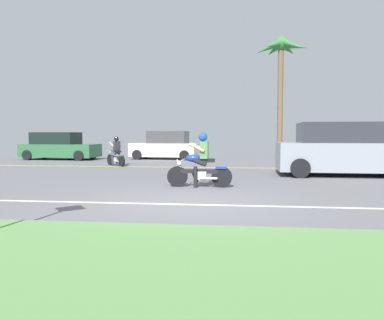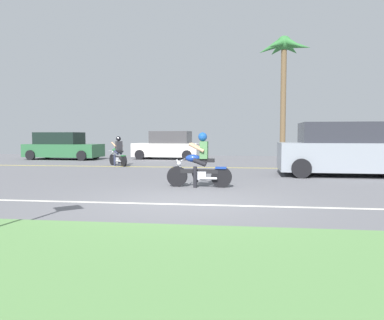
{
  "view_description": "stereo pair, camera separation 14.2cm",
  "coord_description": "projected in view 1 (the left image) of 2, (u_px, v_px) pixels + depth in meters",
  "views": [
    {
      "loc": [
        0.98,
        -7.66,
        1.39
      ],
      "look_at": [
        -0.24,
        2.78,
        0.7
      ],
      "focal_mm": 34.92,
      "sensor_mm": 36.0,
      "label": 1
    },
    {
      "loc": [
        1.12,
        -7.64,
        1.39
      ],
      "look_at": [
        -0.24,
        2.78,
        0.7
      ],
      "focal_mm": 34.92,
      "sensor_mm": 36.0,
      "label": 2
    }
  ],
  "objects": [
    {
      "name": "ground",
      "position": [
        201.0,
        184.0,
        10.77
      ],
      "size": [
        56.0,
        30.0,
        0.04
      ],
      "primitive_type": "cube",
      "color": "slate"
    },
    {
      "name": "suv_nearby",
      "position": [
        346.0,
        150.0,
        12.91
      ],
      "size": [
        4.8,
        2.29,
        1.84
      ],
      "color": "#8C939E",
      "rests_on": "ground"
    },
    {
      "name": "lane_line_near",
      "position": [
        186.0,
        204.0,
        7.52
      ],
      "size": [
        50.4,
        0.12,
        0.01
      ],
      "primitive_type": "cube",
      "color": "silver",
      "rests_on": "ground"
    },
    {
      "name": "lane_line_far",
      "position": [
        212.0,
        167.0,
        16.14
      ],
      "size": [
        50.4,
        0.12,
        0.01
      ],
      "primitive_type": "cube",
      "color": "yellow",
      "rests_on": "ground"
    },
    {
      "name": "parked_car_1",
      "position": [
        165.0,
        146.0,
        21.93
      ],
      "size": [
        3.99,
        2.13,
        1.64
      ],
      "color": "white",
      "rests_on": "ground"
    },
    {
      "name": "motorcyclist_distant",
      "position": [
        116.0,
        153.0,
        17.01
      ],
      "size": [
        1.21,
        1.19,
        1.35
      ],
      "color": "black",
      "rests_on": "ground"
    },
    {
      "name": "palm_tree_0",
      "position": [
        281.0,
        55.0,
        22.75
      ],
      "size": [
        3.27,
        3.04,
        7.42
      ],
      "color": "brown",
      "rests_on": "ground"
    },
    {
      "name": "motorcyclist",
      "position": [
        200.0,
        164.0,
        10.02
      ],
      "size": [
        1.76,
        0.58,
        1.47
      ],
      "color": "black",
      "rests_on": "ground"
    },
    {
      "name": "grass_median",
      "position": [
        136.0,
        272.0,
        3.73
      ],
      "size": [
        56.0,
        3.8,
        0.06
      ],
      "primitive_type": "cube",
      "color": "#5B8C4C",
      "rests_on": "ground"
    },
    {
      "name": "parked_car_0",
      "position": [
        59.0,
        147.0,
        21.51
      ],
      "size": [
        4.43,
        2.12,
        1.57
      ],
      "color": "#2D663D",
      "rests_on": "ground"
    }
  ]
}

